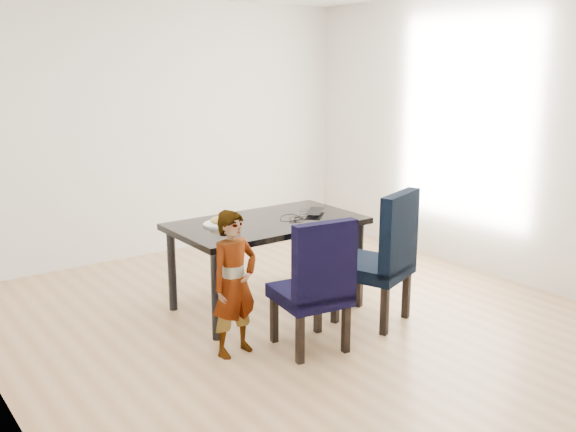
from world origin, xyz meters
TOP-DOWN VIEW (x-y plane):
  - floor at (0.00, 0.00)m, footprint 4.50×5.00m
  - wall_back at (0.00, 2.50)m, footprint 4.50×0.01m
  - wall_right at (2.25, 0.00)m, footprint 0.01×5.00m
  - dining_table at (0.00, 0.50)m, footprint 1.60×0.90m
  - chair_left at (-0.23, -0.39)m, footprint 0.54×0.56m
  - chair_right at (0.49, -0.28)m, footprint 0.68×0.69m
  - child at (-0.73, -0.15)m, footprint 0.42×0.30m
  - plate at (-0.40, 0.61)m, footprint 0.33×0.33m
  - sandwich at (-0.40, 0.62)m, footprint 0.15×0.09m
  - laptop at (0.46, 0.50)m, footprint 0.37×0.36m
  - cable_tangle at (0.21, 0.36)m, footprint 0.14×0.14m

SIDE VIEW (x-z plane):
  - floor at x=0.00m, z-range -0.01..0.00m
  - dining_table at x=0.00m, z-range 0.00..0.75m
  - chair_left at x=-0.23m, z-range 0.00..1.00m
  - child at x=-0.73m, z-range 0.00..1.06m
  - chair_right at x=0.49m, z-range 0.00..1.09m
  - cable_tangle at x=0.21m, z-range 0.75..0.76m
  - plate at x=-0.40m, z-range 0.75..0.77m
  - laptop at x=0.46m, z-range 0.75..0.77m
  - sandwich at x=-0.40m, z-range 0.77..0.82m
  - wall_back at x=0.00m, z-range 0.00..2.70m
  - wall_right at x=2.25m, z-range 0.00..2.70m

